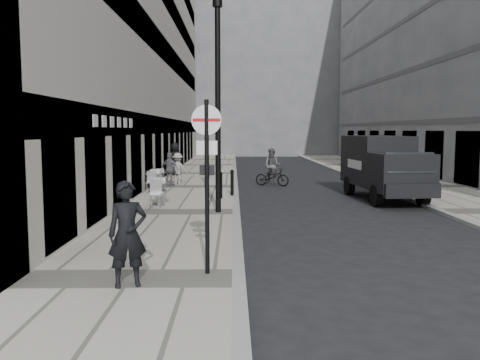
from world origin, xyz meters
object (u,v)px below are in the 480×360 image
object	(u,v)px
lamppost	(218,93)
cyclist	(272,171)
walking_man	(128,234)
sign_post	(207,163)
panel_van	(382,164)

from	to	relation	value
lamppost	cyclist	distance (m)	9.87
walking_man	lamppost	world-z (taller)	lamppost
walking_man	cyclist	world-z (taller)	walking_man
sign_post	lamppost	size ratio (longest dim) A/B	0.47
walking_man	lamppost	xyz separation A→B (m)	(1.33, 8.05, 2.99)
sign_post	cyclist	world-z (taller)	sign_post
walking_man	sign_post	xyz separation A→B (m)	(1.34, 0.78, 1.18)
sign_post	lamppost	bearing A→B (deg)	95.32
walking_man	cyclist	distance (m)	17.44
cyclist	sign_post	bearing A→B (deg)	-74.72
walking_man	cyclist	size ratio (longest dim) A/B	0.96
walking_man	sign_post	bearing A→B (deg)	11.34
lamppost	cyclist	xyz separation A→B (m)	(2.48, 8.97, -3.29)
sign_post	panel_van	world-z (taller)	sign_post
sign_post	lamppost	world-z (taller)	lamppost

